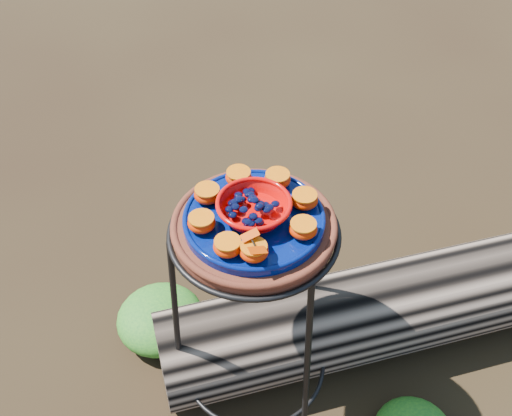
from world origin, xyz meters
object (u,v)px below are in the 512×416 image
(terracotta_saucer, at_px, (254,228))
(cobalt_plate, at_px, (254,220))
(plant_stand, at_px, (254,322))
(red_bowl, at_px, (254,209))
(driftwood_log, at_px, (408,304))

(terracotta_saucer, xyz_separation_m, cobalt_plate, (0.00, 0.00, 0.03))
(plant_stand, bearing_deg, terracotta_saucer, 0.00)
(plant_stand, distance_m, red_bowl, 0.42)
(driftwood_log, bearing_deg, terracotta_saucer, -135.35)
(cobalt_plate, height_order, driftwood_log, cobalt_plate)
(plant_stand, distance_m, cobalt_plate, 0.39)
(terracotta_saucer, height_order, cobalt_plate, cobalt_plate)
(terracotta_saucer, xyz_separation_m, driftwood_log, (0.38, 0.37, -0.57))
(plant_stand, bearing_deg, driftwood_log, 44.65)
(cobalt_plate, bearing_deg, red_bowl, 0.00)
(plant_stand, relative_size, red_bowl, 4.36)
(driftwood_log, bearing_deg, red_bowl, -135.35)
(plant_stand, height_order, cobalt_plate, cobalt_plate)
(terracotta_saucer, relative_size, driftwood_log, 0.24)
(terracotta_saucer, distance_m, cobalt_plate, 0.03)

